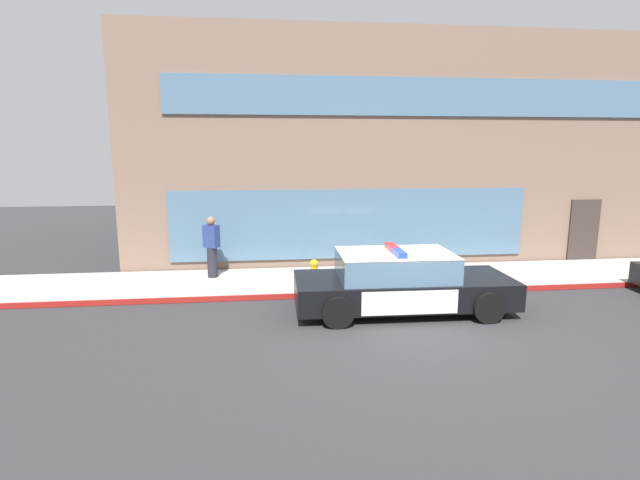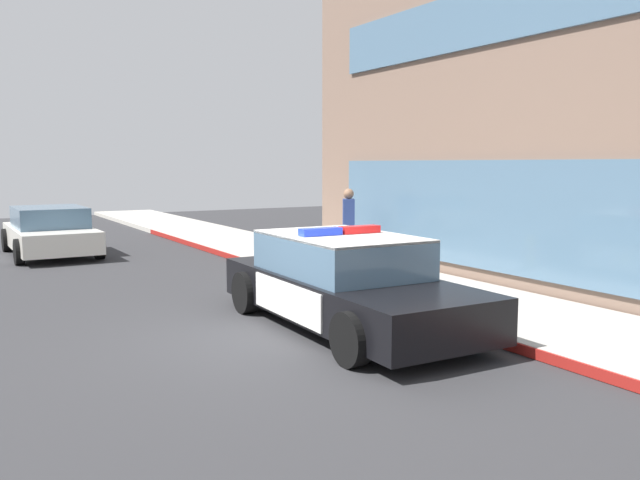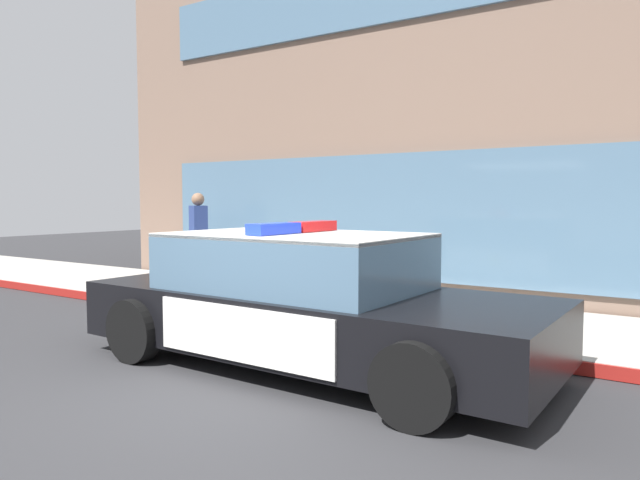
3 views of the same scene
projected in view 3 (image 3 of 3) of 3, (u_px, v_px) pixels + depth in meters
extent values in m
plane|color=#303033|center=(244.00, 392.00, 5.23)|extent=(48.00, 48.00, 0.00)
cube|color=#B2ADA3|center=(409.00, 317.00, 8.19)|extent=(48.00, 2.69, 0.15)
cube|color=maroon|center=(362.00, 336.00, 7.06)|extent=(28.80, 0.04, 0.14)
cube|color=#7A6051|center=(607.00, 108.00, 11.85)|extent=(18.05, 8.78, 7.21)
cube|color=slate|center=(419.00, 217.00, 9.49)|extent=(10.83, 0.08, 2.10)
cube|color=black|center=(310.00, 318.00, 6.04)|extent=(4.96, 1.99, 0.60)
cube|color=silver|center=(455.00, 320.00, 5.14)|extent=(1.71, 1.89, 0.05)
cube|color=silver|center=(193.00, 288.00, 7.00)|extent=(1.41, 1.88, 0.05)
cube|color=silver|center=(350.00, 304.00, 6.89)|extent=(2.07, 0.07, 0.51)
cube|color=silver|center=(241.00, 335.00, 5.31)|extent=(2.07, 0.07, 0.51)
cube|color=yellow|center=(351.00, 304.00, 6.90)|extent=(0.22, 0.02, 0.26)
cube|color=slate|center=(295.00, 263.00, 6.11)|extent=(2.59, 1.75, 0.60)
cube|color=silver|center=(295.00, 235.00, 6.09)|extent=(2.59, 1.75, 0.04)
cube|color=red|center=(313.00, 226.00, 6.37)|extent=(0.21, 0.65, 0.11)
cube|color=blue|center=(274.00, 229.00, 5.81)|extent=(0.21, 0.65, 0.11)
cylinder|color=black|center=(494.00, 336.00, 5.92)|extent=(0.68, 0.23, 0.68)
cylinder|color=black|center=(414.00, 385.00, 4.36)|extent=(0.68, 0.23, 0.68)
cylinder|color=black|center=(252.00, 304.00, 7.75)|extent=(0.68, 0.23, 0.68)
cylinder|color=black|center=(134.00, 331.00, 6.19)|extent=(0.68, 0.23, 0.68)
cylinder|color=gold|center=(270.00, 305.00, 8.51)|extent=(0.28, 0.28, 0.10)
cylinder|color=gold|center=(270.00, 286.00, 8.49)|extent=(0.19, 0.19, 0.45)
sphere|color=gold|center=(269.00, 266.00, 8.47)|extent=(0.22, 0.22, 0.22)
cylinder|color=#B21E19|center=(269.00, 261.00, 8.46)|extent=(0.06, 0.06, 0.05)
cylinder|color=#B21E19|center=(263.00, 286.00, 8.37)|extent=(0.09, 0.10, 0.09)
cylinder|color=#B21E19|center=(276.00, 283.00, 8.61)|extent=(0.09, 0.10, 0.09)
cylinder|color=#B21E19|center=(278.00, 288.00, 8.41)|extent=(0.10, 0.12, 0.12)
cylinder|color=#23232D|center=(199.00, 261.00, 11.05)|extent=(0.28, 0.28, 0.85)
cube|color=navy|center=(198.00, 222.00, 11.00)|extent=(0.48, 0.42, 0.62)
sphere|color=#8C664C|center=(198.00, 199.00, 10.97)|extent=(0.24, 0.24, 0.24)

